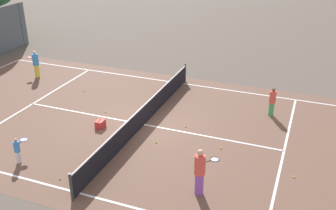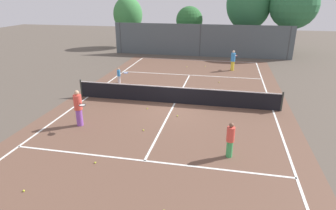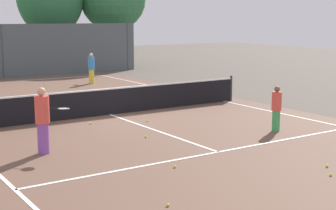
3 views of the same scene
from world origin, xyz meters
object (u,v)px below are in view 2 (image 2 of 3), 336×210
Objects in this scene: tennis_ball_12 at (219,82)px; tennis_ball_5 at (143,130)px; ball_crate at (165,90)px; tennis_ball_2 at (188,91)px; player_1 at (230,140)px; tennis_ball_0 at (95,163)px; tennis_ball_3 at (205,66)px; player_2 at (119,75)px; tennis_ball_6 at (177,116)px; tennis_ball_11 at (102,91)px; player_0 at (233,60)px; tennis_ball_4 at (187,67)px; tennis_ball_7 at (24,191)px; player_3 at (78,108)px; tennis_ball_10 at (147,108)px.

tennis_ball_5 is at bearing -109.93° from tennis_ball_12.
ball_crate is 7.11× the size of tennis_ball_2.
player_1 reaches higher than tennis_ball_0.
tennis_ball_3 is at bearing 80.56° from tennis_ball_0.
player_2 is 8.18m from tennis_ball_5.
tennis_ball_3 is 11.48m from tennis_ball_6.
tennis_ball_2 is at bearing 90.13° from tennis_ball_6.
tennis_ball_11 is at bearing -167.67° from tennis_ball_2.
tennis_ball_6 and tennis_ball_11 have the same top height.
player_0 is 3.99m from tennis_ball_4.
ball_crate is at bearing -137.91° from tennis_ball_12.
player_1 reaches higher than tennis_ball_6.
tennis_ball_5 is at bearing -90.85° from tennis_ball_4.
tennis_ball_6 and tennis_ball_7 have the same top height.
tennis_ball_4 is 12.91m from tennis_ball_5.
player_1 is at bearing -48.07° from player_2.
tennis_ball_7 is 1.00× the size of tennis_ball_12.
tennis_ball_0 and tennis_ball_12 have the same top height.
player_0 is at bearing 89.48° from player_1.
player_3 is 27.09× the size of tennis_ball_5.
tennis_ball_2 is at bearing -80.91° from tennis_ball_4.
tennis_ball_7 is (-4.29, -18.54, 0.00)m from tennis_ball_3.
tennis_ball_12 is (3.15, 8.68, 0.00)m from tennis_ball_5.
tennis_ball_0 is 9.54m from tennis_ball_2.
player_1 reaches higher than tennis_ball_7.
tennis_ball_2 and tennis_ball_4 have the same top height.
tennis_ball_2 and tennis_ball_3 have the same top height.
tennis_ball_11 is (-3.71, 2.31, 0.00)m from tennis_ball_10.
player_0 is at bearing 64.80° from tennis_ball_10.
player_3 is (0.69, -7.22, 0.35)m from player_2.
tennis_ball_3 is 19.03m from tennis_ball_7.
tennis_ball_2 and tennis_ball_11 have the same top height.
player_2 is 5.25m from tennis_ball_2.
player_2 reaches higher than tennis_ball_2.
tennis_ball_0 is at bearing -74.37° from player_2.
tennis_ball_5 is at bearing -122.49° from tennis_ball_6.
tennis_ball_4 is at bearing -160.20° from tennis_ball_3.
tennis_ball_10 is (-4.51, 4.21, -0.71)m from player_1.
player_1 is 22.06× the size of tennis_ball_2.
tennis_ball_6 is (5.14, -5.19, -0.54)m from player_2.
ball_crate reaches higher than tennis_ball_11.
tennis_ball_3 is at bearing 76.04° from ball_crate.
tennis_ball_4 and tennis_ball_12 have the same top height.
tennis_ball_10 is at bearing -31.91° from tennis_ball_11.
tennis_ball_11 is (-4.27, 5.01, 0.00)m from tennis_ball_5.
tennis_ball_11 is at bearing 151.46° from tennis_ball_6.
tennis_ball_2 is at bearing 20.91° from ball_crate.
tennis_ball_7 and tennis_ball_12 have the same top height.
tennis_ball_4 is at bearing 75.39° from player_3.
player_3 is 3.89m from tennis_ball_10.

